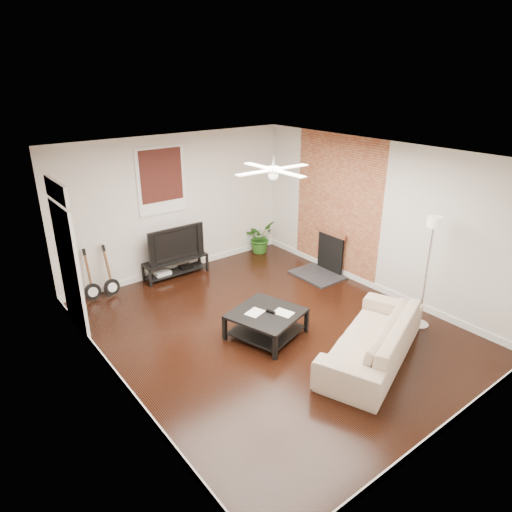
% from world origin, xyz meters
% --- Properties ---
extents(room, '(5.01, 6.01, 2.81)m').
position_xyz_m(room, '(0.00, 0.00, 1.40)').
color(room, black).
rests_on(room, ground).
extents(brick_accent, '(0.02, 2.20, 2.80)m').
position_xyz_m(brick_accent, '(2.49, 1.00, 1.40)').
color(brick_accent, '#9E4F33').
rests_on(brick_accent, floor).
extents(fireplace, '(0.80, 1.10, 0.92)m').
position_xyz_m(fireplace, '(2.20, 1.00, 0.46)').
color(fireplace, black).
rests_on(fireplace, floor).
extents(window_back, '(1.00, 0.06, 1.30)m').
position_xyz_m(window_back, '(-0.30, 2.97, 1.95)').
color(window_back, '#39130F').
rests_on(window_back, wall_back).
extents(door_left, '(0.08, 1.00, 2.50)m').
position_xyz_m(door_left, '(-2.46, 1.90, 1.25)').
color(door_left, white).
rests_on(door_left, wall_left).
extents(tv_stand, '(1.34, 0.36, 0.37)m').
position_xyz_m(tv_stand, '(-0.22, 2.78, 0.19)').
color(tv_stand, black).
rests_on(tv_stand, floor).
extents(tv, '(1.20, 0.16, 0.69)m').
position_xyz_m(tv, '(-0.22, 2.80, 0.72)').
color(tv, black).
rests_on(tv, tv_stand).
extents(coffee_table, '(1.24, 1.24, 0.42)m').
position_xyz_m(coffee_table, '(-0.19, -0.11, 0.21)').
color(coffee_table, black).
rests_on(coffee_table, floor).
extents(sofa, '(2.48, 1.68, 0.67)m').
position_xyz_m(sofa, '(0.64, -1.51, 0.34)').
color(sofa, beige).
rests_on(sofa, floor).
extents(floor_lamp, '(0.40, 0.40, 1.88)m').
position_xyz_m(floor_lamp, '(1.99, -1.41, 0.94)').
color(floor_lamp, silver).
rests_on(floor_lamp, floor).
extents(potted_plant, '(0.81, 0.76, 0.72)m').
position_xyz_m(potted_plant, '(1.94, 2.77, 0.36)').
color(potted_plant, '#285E1B').
rests_on(potted_plant, floor).
extents(guitar_left, '(0.30, 0.21, 0.97)m').
position_xyz_m(guitar_left, '(-1.94, 2.75, 0.49)').
color(guitar_left, black).
rests_on(guitar_left, floor).
extents(guitar_right, '(0.32, 0.24, 0.97)m').
position_xyz_m(guitar_right, '(-1.59, 2.72, 0.49)').
color(guitar_right, black).
rests_on(guitar_right, floor).
extents(ceiling_fan, '(1.24, 1.24, 0.32)m').
position_xyz_m(ceiling_fan, '(0.00, 0.00, 2.60)').
color(ceiling_fan, white).
rests_on(ceiling_fan, ceiling).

